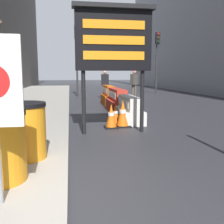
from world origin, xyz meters
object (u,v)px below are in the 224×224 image
(jersey_barrier_red_striped, at_px, (117,102))
(pedestrian_worker, at_px, (134,82))
(barrel_drum_middle, at_px, (23,131))
(jersey_barrier_white, at_px, (129,110))
(traffic_light_near_curb, at_px, (77,46))
(pedestrian_passerby, at_px, (105,82))
(traffic_cone_near, at_px, (111,116))
(jersey_barrier_orange_far, at_px, (108,96))
(traffic_cone_mid, at_px, (115,114))
(message_board, at_px, (113,40))
(traffic_cone_far, at_px, (123,114))
(traffic_light_far_side, at_px, (157,50))

(jersey_barrier_red_striped, height_order, pedestrian_worker, pedestrian_worker)
(barrel_drum_middle, relative_size, pedestrian_worker, 0.53)
(jersey_barrier_white, distance_m, traffic_light_near_curb, 9.81)
(jersey_barrier_white, relative_size, pedestrian_worker, 1.05)
(pedestrian_passerby, bearing_deg, traffic_cone_near, 94.36)
(jersey_barrier_orange_far, xyz_separation_m, traffic_light_near_curb, (-1.33, 4.79, 2.83))
(jersey_barrier_orange_far, bearing_deg, traffic_cone_mid, -95.93)
(traffic_cone_near, height_order, pedestrian_worker, pedestrian_worker)
(traffic_light_near_curb, bearing_deg, jersey_barrier_white, -81.86)
(message_board, relative_size, pedestrian_passerby, 1.84)
(message_board, height_order, pedestrian_worker, message_board)
(jersey_barrier_orange_far, relative_size, traffic_light_near_curb, 0.40)
(traffic_cone_near, height_order, traffic_cone_far, traffic_cone_far)
(barrel_drum_middle, height_order, traffic_cone_mid, barrel_drum_middle)
(traffic_cone_far, relative_size, traffic_light_far_side, 0.17)
(message_board, relative_size, jersey_barrier_orange_far, 1.73)
(traffic_cone_far, distance_m, pedestrian_worker, 8.80)
(jersey_barrier_white, xyz_separation_m, jersey_barrier_red_striped, (-0.00, 2.14, 0.05))
(jersey_barrier_red_striped, bearing_deg, traffic_light_far_side, 62.54)
(message_board, bearing_deg, barrel_drum_middle, -129.76)
(traffic_cone_mid, relative_size, traffic_light_far_side, 0.14)
(traffic_cone_far, height_order, traffic_light_far_side, traffic_light_far_side)
(traffic_cone_near, height_order, traffic_cone_mid, traffic_cone_near)
(traffic_light_far_side, bearing_deg, traffic_cone_far, -112.81)
(message_board, height_order, traffic_light_near_curb, traffic_light_near_curb)
(jersey_barrier_red_striped, relative_size, traffic_light_near_curb, 0.45)
(jersey_barrier_white, height_order, traffic_cone_near, jersey_barrier_white)
(message_board, distance_m, traffic_cone_near, 2.04)
(jersey_barrier_red_striped, xyz_separation_m, traffic_cone_mid, (-0.50, -2.50, -0.10))
(jersey_barrier_red_striped, distance_m, traffic_light_near_curb, 7.79)
(jersey_barrier_white, distance_m, traffic_cone_near, 1.16)
(traffic_cone_near, bearing_deg, barrel_drum_middle, -123.70)
(jersey_barrier_white, bearing_deg, barrel_drum_middle, -124.86)
(jersey_barrier_orange_far, bearing_deg, traffic_light_far_side, 54.60)
(jersey_barrier_orange_far, distance_m, traffic_cone_far, 5.30)
(traffic_light_far_side, bearing_deg, traffic_cone_mid, -114.17)
(pedestrian_worker, bearing_deg, traffic_cone_far, -141.82)
(barrel_drum_middle, height_order, jersey_barrier_white, barrel_drum_middle)
(jersey_barrier_white, height_order, traffic_light_near_curb, traffic_light_near_curb)
(jersey_barrier_red_striped, bearing_deg, jersey_barrier_orange_far, 90.00)
(traffic_cone_mid, distance_m, traffic_cone_far, 0.46)
(jersey_barrier_red_striped, xyz_separation_m, traffic_light_far_side, (4.54, 8.74, 2.80))
(jersey_barrier_white, bearing_deg, traffic_cone_near, -128.24)
(traffic_light_near_curb, distance_m, traffic_light_far_side, 6.08)
(jersey_barrier_orange_far, relative_size, traffic_cone_far, 2.33)
(jersey_barrier_orange_far, xyz_separation_m, pedestrian_worker, (2.05, 3.16, 0.59))
(pedestrian_passerby, bearing_deg, pedestrian_worker, -168.47)
(barrel_drum_middle, height_order, traffic_light_near_curb, traffic_light_near_curb)
(jersey_barrier_orange_far, distance_m, traffic_light_near_curb, 5.72)
(message_board, xyz_separation_m, pedestrian_worker, (2.80, 9.15, -1.28))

